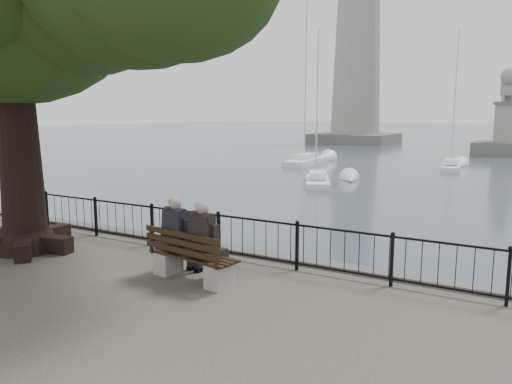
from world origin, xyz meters
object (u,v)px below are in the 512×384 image
Objects in this scene: lion_monument at (506,133)px; lighthouse at (358,42)px; bench at (191,263)px; person_left at (182,239)px; person_right at (208,245)px.

lighthouse is at bearing 148.90° from lion_monument.
lighthouse reaches higher than bench.
bench is 1.23× the size of person_left.
person_left is at bearing 171.99° from person_right.
lighthouse is 26.13m from lion_monument.
person_left is 0.74m from person_right.
bench is 49.16m from lion_monument.
lion_monument is at bearing 87.48° from person_right.
lighthouse reaches higher than person_right.
person_left is 0.05× the size of lighthouse.
person_left and person_right have the same top height.
person_right is at bearing -8.01° from person_left.
person_left is 0.19× the size of lion_monument.
lighthouse is at bearing 106.28° from person_right.
lion_monument is (2.16, 49.02, 0.42)m from person_right.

